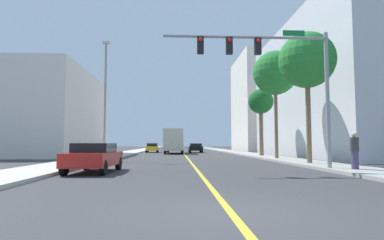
{
  "coord_description": "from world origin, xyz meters",
  "views": [
    {
      "loc": [
        -1.07,
        -6.28,
        1.34
      ],
      "look_at": [
        0.22,
        19.14,
        3.2
      ],
      "focal_mm": 29.96,
      "sensor_mm": 36.0,
      "label": 1
    }
  ],
  "objects_px": {
    "palm_far": "(261,103)",
    "palm_near": "(307,61)",
    "street_lamp": "(105,94)",
    "car_yellow": "(152,148)",
    "car_red": "(94,157)",
    "traffic_signal_mast": "(275,65)",
    "car_black": "(195,148)",
    "pedestrian": "(355,151)",
    "delivery_truck": "(174,141)",
    "palm_mid": "(275,73)"
  },
  "relations": [
    {
      "from": "car_red",
      "to": "pedestrian",
      "type": "xyz_separation_m",
      "value": [
        12.03,
        -0.66,
        0.27
      ]
    },
    {
      "from": "car_yellow",
      "to": "pedestrian",
      "type": "xyz_separation_m",
      "value": [
        11.69,
        -32.77,
        0.29
      ]
    },
    {
      "from": "traffic_signal_mast",
      "to": "pedestrian",
      "type": "xyz_separation_m",
      "value": [
        3.38,
        -0.92,
        -4.21
      ]
    },
    {
      "from": "car_red",
      "to": "traffic_signal_mast",
      "type": "bearing_deg",
      "value": -176.41
    },
    {
      "from": "car_red",
      "to": "car_yellow",
      "type": "bearing_deg",
      "value": -88.73
    },
    {
      "from": "palm_far",
      "to": "car_red",
      "type": "relative_size",
      "value": 1.61
    },
    {
      "from": "car_red",
      "to": "pedestrian",
      "type": "bearing_deg",
      "value": 178.71
    },
    {
      "from": "traffic_signal_mast",
      "to": "car_yellow",
      "type": "xyz_separation_m",
      "value": [
        -8.31,
        31.84,
        -4.5
      ]
    },
    {
      "from": "car_red",
      "to": "delivery_truck",
      "type": "xyz_separation_m",
      "value": [
        3.58,
        27.2,
        0.94
      ]
    },
    {
      "from": "palm_far",
      "to": "delivery_truck",
      "type": "relative_size",
      "value": 0.76
    },
    {
      "from": "street_lamp",
      "to": "pedestrian",
      "type": "relative_size",
      "value": 5.42
    },
    {
      "from": "car_yellow",
      "to": "car_red",
      "type": "distance_m",
      "value": 32.1
    },
    {
      "from": "palm_mid",
      "to": "palm_far",
      "type": "bearing_deg",
      "value": 86.04
    },
    {
      "from": "traffic_signal_mast",
      "to": "car_black",
      "type": "distance_m",
      "value": 31.23
    },
    {
      "from": "street_lamp",
      "to": "car_yellow",
      "type": "relative_size",
      "value": 2.35
    },
    {
      "from": "palm_far",
      "to": "car_black",
      "type": "bearing_deg",
      "value": 111.19
    },
    {
      "from": "palm_far",
      "to": "car_red",
      "type": "xyz_separation_m",
      "value": [
        -12.29,
        -16.43,
        -4.69
      ]
    },
    {
      "from": "palm_near",
      "to": "car_yellow",
      "type": "xyz_separation_m",
      "value": [
        -11.61,
        27.94,
        -5.79
      ]
    },
    {
      "from": "delivery_truck",
      "to": "car_yellow",
      "type": "bearing_deg",
      "value": 125.37
    },
    {
      "from": "street_lamp",
      "to": "car_red",
      "type": "relative_size",
      "value": 2.22
    },
    {
      "from": "palm_near",
      "to": "palm_mid",
      "type": "relative_size",
      "value": 0.93
    },
    {
      "from": "street_lamp",
      "to": "delivery_truck",
      "type": "height_order",
      "value": "street_lamp"
    },
    {
      "from": "street_lamp",
      "to": "palm_near",
      "type": "relative_size",
      "value": 1.13
    },
    {
      "from": "street_lamp",
      "to": "car_black",
      "type": "relative_size",
      "value": 2.38
    },
    {
      "from": "traffic_signal_mast",
      "to": "palm_far",
      "type": "bearing_deg",
      "value": 77.3
    },
    {
      "from": "palm_near",
      "to": "pedestrian",
      "type": "distance_m",
      "value": 7.32
    },
    {
      "from": "pedestrian",
      "to": "car_yellow",
      "type": "bearing_deg",
      "value": 39.88
    },
    {
      "from": "palm_far",
      "to": "palm_near",
      "type": "bearing_deg",
      "value": -91.63
    },
    {
      "from": "delivery_truck",
      "to": "pedestrian",
      "type": "xyz_separation_m",
      "value": [
        8.45,
        -27.86,
        -0.67
      ]
    },
    {
      "from": "traffic_signal_mast",
      "to": "pedestrian",
      "type": "distance_m",
      "value": 5.48
    },
    {
      "from": "delivery_truck",
      "to": "palm_far",
      "type": "bearing_deg",
      "value": -49.11
    },
    {
      "from": "palm_near",
      "to": "palm_far",
      "type": "height_order",
      "value": "palm_near"
    },
    {
      "from": "street_lamp",
      "to": "palm_mid",
      "type": "distance_m",
      "value": 13.71
    },
    {
      "from": "car_black",
      "to": "palm_near",
      "type": "bearing_deg",
      "value": -79.64
    },
    {
      "from": "palm_near",
      "to": "delivery_truck",
      "type": "xyz_separation_m",
      "value": [
        -8.37,
        23.03,
        -4.83
      ]
    },
    {
      "from": "palm_mid",
      "to": "delivery_truck",
      "type": "xyz_separation_m",
      "value": [
        -8.29,
        16.9,
        -5.38
      ]
    },
    {
      "from": "car_yellow",
      "to": "car_black",
      "type": "bearing_deg",
      "value": 170.05
    },
    {
      "from": "traffic_signal_mast",
      "to": "car_yellow",
      "type": "bearing_deg",
      "value": 104.63
    },
    {
      "from": "street_lamp",
      "to": "car_yellow",
      "type": "bearing_deg",
      "value": 84.79
    },
    {
      "from": "traffic_signal_mast",
      "to": "palm_near",
      "type": "height_order",
      "value": "palm_near"
    },
    {
      "from": "traffic_signal_mast",
      "to": "car_black",
      "type": "relative_size",
      "value": 2.14
    },
    {
      "from": "street_lamp",
      "to": "car_red",
      "type": "height_order",
      "value": "street_lamp"
    },
    {
      "from": "palm_far",
      "to": "car_yellow",
      "type": "relative_size",
      "value": 1.71
    },
    {
      "from": "palm_near",
      "to": "palm_far",
      "type": "relative_size",
      "value": 1.22
    },
    {
      "from": "palm_near",
      "to": "pedestrian",
      "type": "height_order",
      "value": "palm_near"
    },
    {
      "from": "palm_near",
      "to": "street_lamp",
      "type": "bearing_deg",
      "value": 157.8
    },
    {
      "from": "street_lamp",
      "to": "delivery_truck",
      "type": "bearing_deg",
      "value": 73.17
    },
    {
      "from": "palm_near",
      "to": "traffic_signal_mast",
      "type": "bearing_deg",
      "value": -130.14
    },
    {
      "from": "palm_far",
      "to": "delivery_truck",
      "type": "bearing_deg",
      "value": 128.98
    },
    {
      "from": "street_lamp",
      "to": "car_black",
      "type": "xyz_separation_m",
      "value": [
        8.31,
        21.36,
        -4.45
      ]
    }
  ]
}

